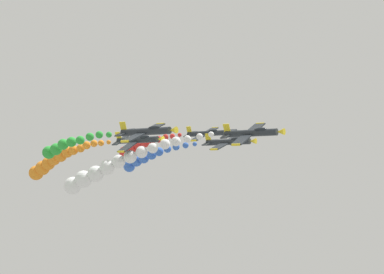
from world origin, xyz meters
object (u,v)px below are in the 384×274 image
Objects in this scene: airplane_right_inner at (146,131)px; airplane_left_inner at (229,142)px; airplane_left_outer at (138,140)px; airplane_right_outer at (207,133)px; airplane_lead at (252,133)px.

airplane_left_inner is at bearing 176.58° from airplane_right_inner.
airplane_left_outer is at bearing -48.64° from airplane_left_inner.
airplane_right_outer is (-10.63, -11.30, 2.69)m from airplane_left_inner.
airplane_left_outer is (-11.88, -11.08, -0.26)m from airplane_right_inner.
airplane_right_inner is (11.95, -11.65, -0.05)m from airplane_lead.
airplane_right_outer is at bearing -133.25° from airplane_left_inner.
airplane_left_outer is 21.76m from airplane_right_outer.
airplane_left_outer is at bearing -3.03° from airplane_right_outer.
airplane_left_inner is at bearing 46.75° from airplane_right_outer.
airplane_left_inner is 22.88m from airplane_right_inner.
airplane_left_outer is at bearing -136.98° from airplane_right_inner.
airplane_lead is 14.99m from airplane_left_inner.
airplane_left_inner is at bearing -136.61° from airplane_lead.
airplane_right_inner is 1.00× the size of airplane_right_outer.
airplane_lead is at bearing 43.39° from airplane_left_inner.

